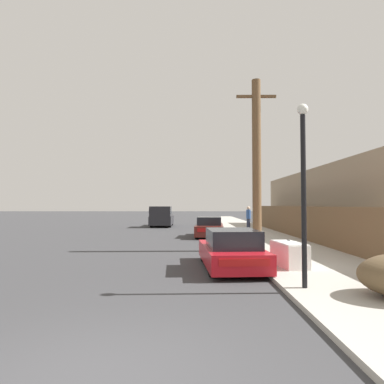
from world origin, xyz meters
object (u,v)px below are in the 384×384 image
(pickup_truck, at_px, (162,217))
(utility_pole, at_px, (257,162))
(street_lamp, at_px, (303,179))
(parked_sports_car_red, at_px, (231,251))
(pedestrian, at_px, (248,218))
(discarded_fridge, at_px, (289,254))
(car_parked_mid, at_px, (209,227))

(pickup_truck, height_order, utility_pole, utility_pole)
(street_lamp, bearing_deg, pickup_truck, 103.15)
(parked_sports_car_red, bearing_deg, utility_pole, 65.51)
(parked_sports_car_red, distance_m, utility_pole, 5.72)
(parked_sports_car_red, relative_size, pedestrian, 2.39)
(street_lamp, bearing_deg, discarded_fridge, 81.53)
(discarded_fridge, distance_m, pedestrian, 15.76)
(car_parked_mid, relative_size, pickup_truck, 0.82)
(discarded_fridge, relative_size, car_parked_mid, 0.38)
(discarded_fridge, height_order, parked_sports_car_red, parked_sports_car_red)
(car_parked_mid, distance_m, utility_pole, 7.83)
(pickup_truck, distance_m, pedestrian, 9.37)
(pickup_truck, height_order, pedestrian, pedestrian)
(pickup_truck, bearing_deg, pedestrian, 140.64)
(car_parked_mid, xyz_separation_m, pedestrian, (3.23, 4.42, 0.45))
(car_parked_mid, bearing_deg, utility_pole, -71.29)
(discarded_fridge, height_order, utility_pole, utility_pole)
(street_lamp, bearing_deg, car_parked_mid, 96.50)
(pickup_truck, height_order, street_lamp, street_lamp)
(parked_sports_car_red, bearing_deg, car_parked_mid, 87.46)
(utility_pole, height_order, street_lamp, utility_pole)
(car_parked_mid, bearing_deg, pedestrian, 57.36)
(car_parked_mid, relative_size, utility_pole, 0.60)
(street_lamp, bearing_deg, pedestrian, 85.01)
(pickup_truck, bearing_deg, street_lamp, 102.42)
(street_lamp, bearing_deg, parked_sports_car_red, 114.50)
(parked_sports_car_red, xyz_separation_m, street_lamp, (1.39, -3.05, 2.08))
(pedestrian, bearing_deg, street_lamp, -94.99)
(discarded_fridge, height_order, pedestrian, pedestrian)
(car_parked_mid, distance_m, pickup_truck, 11.06)
(discarded_fridge, xyz_separation_m, parked_sports_car_red, (-1.81, 0.20, 0.08))
(utility_pole, bearing_deg, pickup_truck, 109.18)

